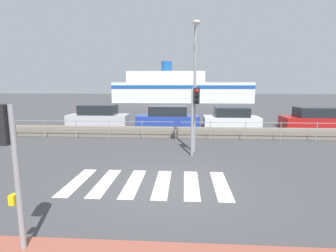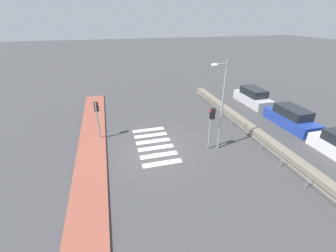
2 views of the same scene
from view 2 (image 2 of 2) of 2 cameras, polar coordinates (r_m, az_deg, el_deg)
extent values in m
plane|color=#424244|center=(14.85, -2.93, -5.93)|extent=(160.00, 160.00, 0.00)
cube|color=#934C3D|center=(14.68, -18.90, -7.64)|extent=(24.00, 1.80, 0.12)
cube|color=silver|center=(17.33, -5.01, -0.97)|extent=(0.45, 2.40, 0.01)
cube|color=silver|center=(16.54, -4.43, -2.35)|extent=(0.45, 2.40, 0.01)
cube|color=silver|center=(15.77, -3.80, -3.86)|extent=(0.45, 2.40, 0.01)
cube|color=silver|center=(15.01, -3.10, -5.53)|extent=(0.45, 2.40, 0.01)
cube|color=silver|center=(14.27, -2.32, -7.37)|extent=(0.45, 2.40, 0.01)
cube|color=silver|center=(13.55, -1.45, -9.40)|extent=(0.45, 2.40, 0.01)
cube|color=slate|center=(17.55, 21.25, -1.39)|extent=(20.86, 0.55, 0.57)
cylinder|color=gray|center=(16.76, 19.21, 0.43)|extent=(18.77, 0.03, 0.03)
cylinder|color=gray|center=(16.94, 19.00, -0.87)|extent=(18.77, 0.03, 0.03)
cylinder|color=gray|center=(24.64, 7.23, 8.63)|extent=(0.04, 0.04, 1.07)
cylinder|color=gray|center=(23.00, 8.96, 7.23)|extent=(0.04, 0.04, 1.07)
cylinder|color=gray|center=(21.41, 10.94, 5.62)|extent=(0.04, 0.04, 1.07)
cylinder|color=gray|center=(19.86, 13.23, 3.74)|extent=(0.04, 0.04, 1.07)
cylinder|color=gray|center=(18.37, 15.88, 1.54)|extent=(0.04, 0.04, 1.07)
cylinder|color=gray|center=(16.96, 18.97, -1.03)|extent=(0.04, 0.04, 1.07)
cylinder|color=gray|center=(15.65, 22.62, -4.05)|extent=(0.04, 0.04, 1.07)
cylinder|color=gray|center=(14.47, 26.93, -7.57)|extent=(0.04, 0.04, 1.07)
cylinder|color=gray|center=(13.44, 32.04, -11.62)|extent=(0.04, 0.04, 1.07)
cylinder|color=gray|center=(16.14, -17.36, 1.06)|extent=(0.10, 0.10, 2.72)
cube|color=black|center=(15.91, -17.83, 4.63)|extent=(0.24, 0.24, 0.68)
sphere|color=red|center=(15.83, -17.44, 5.40)|extent=(0.13, 0.13, 0.13)
sphere|color=black|center=(15.90, -17.33, 4.69)|extent=(0.13, 0.13, 0.13)
sphere|color=black|center=(15.98, -17.24, 3.99)|extent=(0.13, 0.13, 0.13)
cube|color=yellow|center=(16.37, -17.21, 0.24)|extent=(0.10, 0.14, 0.18)
cylinder|color=gray|center=(14.44, 10.60, -0.73)|extent=(0.10, 0.10, 2.92)
cube|color=black|center=(13.84, 11.27, 3.10)|extent=(0.24, 0.24, 0.68)
sphere|color=red|center=(13.70, 10.81, 3.86)|extent=(0.13, 0.13, 0.13)
sphere|color=black|center=(13.78, 10.74, 3.05)|extent=(0.13, 0.13, 0.13)
sphere|color=black|center=(13.86, 10.67, 2.24)|extent=(0.13, 0.13, 0.13)
cylinder|color=gray|center=(14.08, 13.56, 4.39)|extent=(0.12, 0.12, 5.67)
cylinder|color=gray|center=(13.17, 13.31, 15.15)|extent=(0.07, 0.75, 0.07)
ellipsoid|color=silver|center=(13.01, 11.77, 14.94)|extent=(0.32, 0.42, 0.19)
cube|color=#BCBCC1|center=(23.91, 20.64, 6.32)|extent=(4.36, 1.70, 0.87)
cube|color=#1E2328|center=(23.67, 20.94, 8.11)|extent=(2.62, 1.50, 0.71)
cube|color=#233D9E|center=(20.27, 28.66, 1.20)|extent=(4.50, 1.71, 0.84)
cube|color=#1E2328|center=(20.00, 29.13, 3.17)|extent=(2.70, 1.51, 0.68)
camera|label=1|loc=(13.80, -35.77, 0.42)|focal=28.00mm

